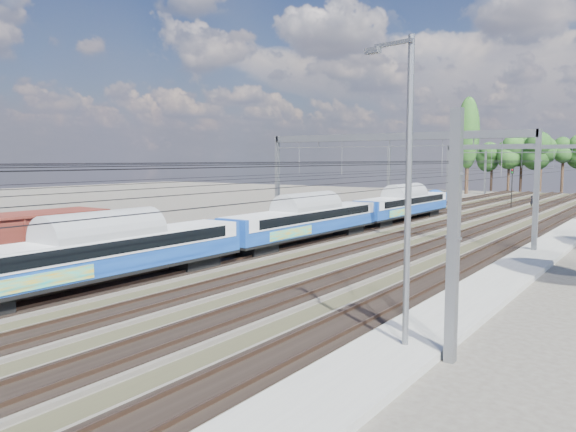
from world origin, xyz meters
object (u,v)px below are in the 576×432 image
Objects in this scene: worker at (532,201)px; signal_near at (512,184)px; emu_train at (304,215)px; lamp_post at (406,183)px.

worker is 0.30× the size of signal_near.
worker is 5.76m from signal_near.
signal_near is at bearing 142.07° from worker.
lamp_post is at bearing -48.91° from emu_train.
emu_train is at bearing -102.32° from signal_near.
signal_near is (-1.70, -4.82, 2.66)m from worker.
lamp_post reaches higher than signal_near.
emu_train is at bearing 142.13° from lamp_post.
lamp_post is at bearing 169.35° from worker.
emu_train is 10.59× the size of signal_near.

